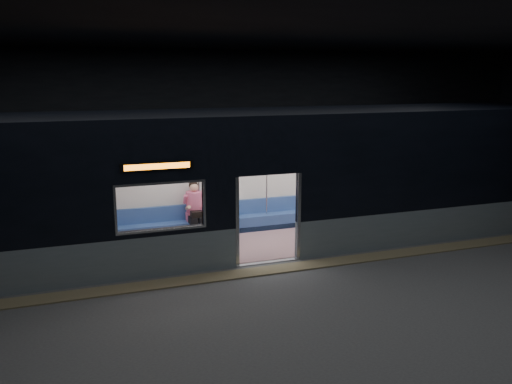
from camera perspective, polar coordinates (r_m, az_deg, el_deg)
station_floor at (r=11.58m, az=3.15°, el=-9.12°), size 24.00×14.00×0.01m
station_envelope at (r=10.80m, az=3.38°, el=9.33°), size 24.00×14.00×5.00m
tactile_strip at (r=12.05m, az=2.12°, el=-8.14°), size 22.80×0.50×0.03m
metro_car at (r=13.37m, az=-1.01°, el=2.06°), size 18.00×3.04×3.35m
passenger at (r=14.23m, az=-6.46°, el=-1.54°), size 0.44×0.75×1.47m
handbag at (r=14.03m, az=-6.26°, el=-2.32°), size 0.35×0.32×0.15m
transit_map at (r=16.44m, az=11.87°, el=2.43°), size 1.02×0.03×0.66m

